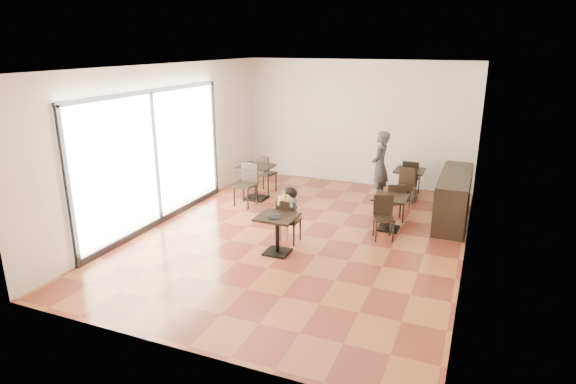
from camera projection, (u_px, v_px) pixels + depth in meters
The scene contains 23 objects.
floor at pixel (301, 235), 9.41m from camera, with size 6.00×8.00×0.01m, color brown.
ceiling at pixel (303, 66), 8.46m from camera, with size 6.00×8.00×0.01m, color silver.
wall_back at pixel (357, 123), 12.47m from camera, with size 6.00×0.01×3.20m, color beige.
wall_front at pixel (176, 229), 5.41m from camera, with size 6.00×0.01×3.20m, color beige.
wall_left at pixel (168, 143), 10.03m from camera, with size 0.01×8.00×3.20m, color beige.
wall_right at pixel (474, 171), 7.85m from camera, with size 0.01×8.00×3.20m, color beige.
storefront_window at pixel (155, 157), 9.64m from camera, with size 0.04×4.50×2.60m, color white.
child_table at pixel (277, 235), 8.50m from camera, with size 0.67×0.67×0.71m, color black, non-canonical shape.
child_chair at pixel (289, 221), 8.96m from camera, with size 0.38×0.38×0.85m, color black, non-canonical shape.
child at pixel (289, 215), 8.93m from camera, with size 0.38×0.54×1.07m, color gray, non-canonical shape.
plate at pixel (275, 217), 8.30m from camera, with size 0.24×0.24×0.01m, color black.
pizza_slice at pixel (285, 198), 8.64m from camera, with size 0.25×0.19×0.06m, color #D4B872, non-canonical shape.
adult_patron at pixel (380, 166), 11.32m from camera, with size 0.60×0.39×1.65m, color #3B3A3F.
cafe_table_mid at pixel (389, 213), 9.59m from camera, with size 0.65×0.65×0.69m, color black, non-canonical shape.
cafe_table_left at pixel (256, 182), 11.47m from camera, with size 0.77×0.77×0.81m, color black, non-canonical shape.
cafe_table_back at pixel (409, 184), 11.48m from camera, with size 0.68×0.68×0.72m, color black, non-canonical shape.
chair_mid_a at pixel (395, 202), 10.06m from camera, with size 0.37×0.37×0.83m, color black, non-canonical shape.
chair_mid_b at pixel (384, 219), 9.09m from camera, with size 0.37×0.37×0.83m, color black, non-canonical shape.
chair_left_a at pixel (266, 174), 11.93m from camera, with size 0.44×0.44×0.98m, color black, non-canonical shape.
chair_left_b at pixel (245, 185), 10.96m from camera, with size 0.44×0.44×0.98m, color black, non-canonical shape.
chair_back_a at pixel (411, 177), 11.81m from camera, with size 0.39×0.39×0.86m, color black, non-canonical shape.
chair_back_b at pixel (405, 188), 10.98m from camera, with size 0.39×0.39×0.86m, color black, non-canonical shape.
service_counter at pixel (454, 197), 10.07m from camera, with size 0.60×2.40×1.00m, color black.
Camera 1 is at (3.09, -8.18, 3.61)m, focal length 30.00 mm.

